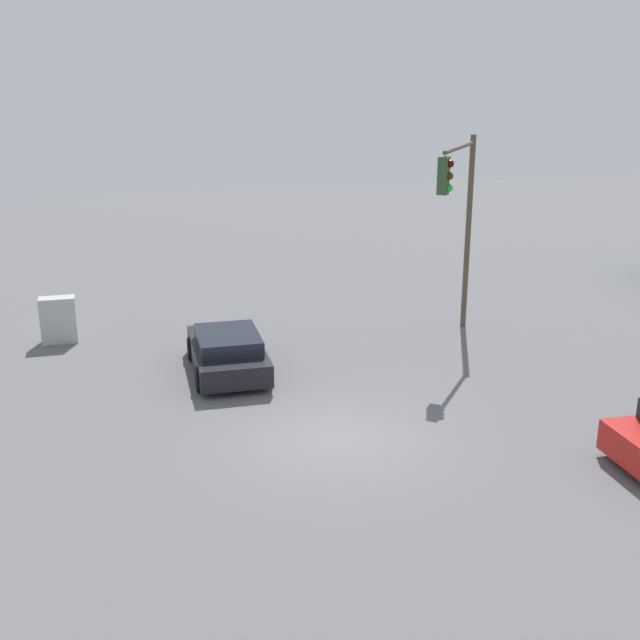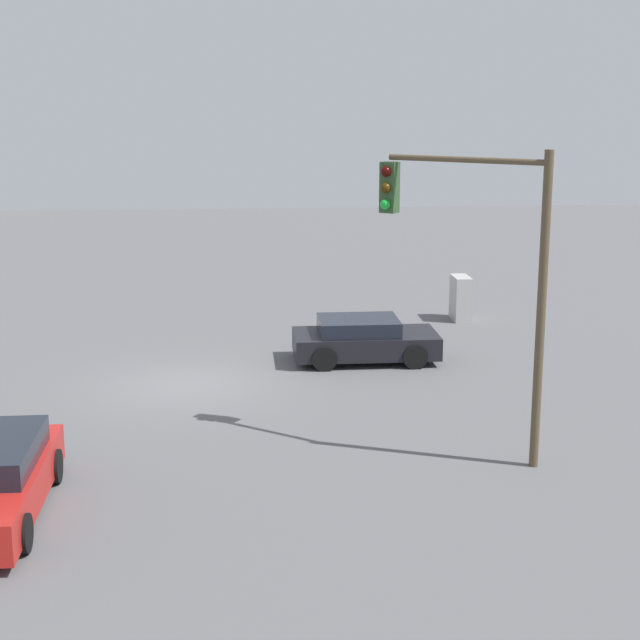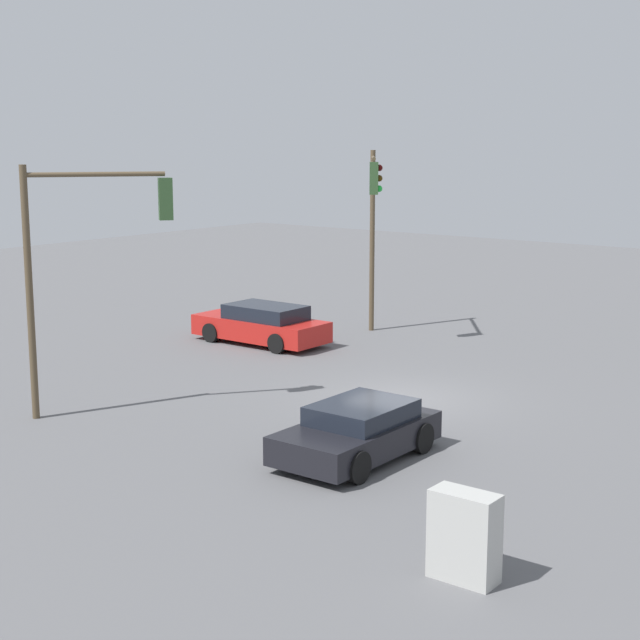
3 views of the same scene
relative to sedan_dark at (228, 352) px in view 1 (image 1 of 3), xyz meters
The scene contains 4 objects.
ground_plane 5.27m from the sedan_dark, 68.25° to the right, with size 80.00×80.00×0.00m, color #5B5B5E.
sedan_dark is the anchor object (origin of this frame).
traffic_signal_cross 8.37m from the sedan_dark, ahead, with size 2.37×3.00×6.30m.
electrical_cabinet 6.18m from the sedan_dark, 141.22° to the left, with size 1.09×0.53×1.47m, color #B2B2AD.
Camera 1 is at (-4.51, -16.51, 8.39)m, focal length 45.00 mm.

